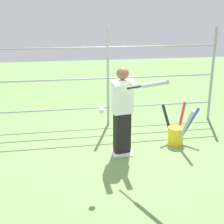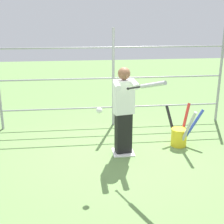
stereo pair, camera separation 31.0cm
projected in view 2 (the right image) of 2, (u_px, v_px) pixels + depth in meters
name	position (u px, v px, depth m)	size (l,w,h in m)	color
ground_plane	(123.00, 153.00, 6.01)	(24.00, 24.00, 0.00)	#608447
home_plate	(123.00, 152.00, 6.00)	(0.40, 0.40, 0.02)	white
fence_backstop	(113.00, 78.00, 7.17)	(5.21, 0.06, 2.26)	#939399
batter	(124.00, 109.00, 5.72)	(0.42, 0.61, 1.66)	black
baseball_bat_swinging	(150.00, 85.00, 4.73)	(0.48, 0.77, 0.30)	black
softball_in_flight	(99.00, 111.00, 4.70)	(0.10, 0.10, 0.10)	white
bat_bucket	(180.00, 134.00, 6.27)	(0.75, 0.84, 0.85)	yellow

